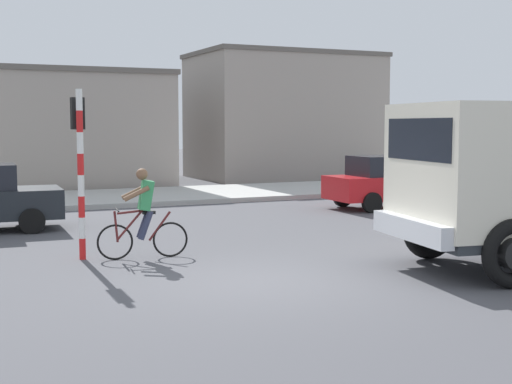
# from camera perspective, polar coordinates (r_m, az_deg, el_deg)

# --- Properties ---
(ground_plane) EXTENTS (120.00, 120.00, 0.00)m
(ground_plane) POSITION_cam_1_polar(r_m,az_deg,el_deg) (11.70, 0.56, -7.12)
(ground_plane) COLOR #4C4C51
(sidewalk_far) EXTENTS (80.00, 5.00, 0.16)m
(sidewalk_far) POSITION_cam_1_polar(r_m,az_deg,el_deg) (24.31, -12.99, -0.53)
(sidewalk_far) COLOR #ADADA8
(sidewalk_far) RESTS_ON ground
(cyclist) EXTENTS (1.72, 0.53, 1.72)m
(cyclist) POSITION_cam_1_polar(r_m,az_deg,el_deg) (13.64, -9.02, -1.71)
(cyclist) COLOR black
(cyclist) RESTS_ON ground
(traffic_light_pole) EXTENTS (0.24, 0.43, 3.20)m
(traffic_light_pole) POSITION_cam_1_polar(r_m,az_deg,el_deg) (13.76, -13.96, 3.29)
(traffic_light_pole) COLOR red
(traffic_light_pole) RESTS_ON ground
(car_far_side) EXTENTS (4.06, 1.99, 1.60)m
(car_far_side) POSITION_cam_1_polar(r_m,az_deg,el_deg) (22.07, 10.77, 0.84)
(car_far_side) COLOR red
(car_far_side) RESTS_ON ground
(building_mid_block) EXTENTS (8.09, 7.67, 4.68)m
(building_mid_block) POSITION_cam_1_polar(r_m,az_deg,el_deg) (30.72, -15.53, 4.86)
(building_mid_block) COLOR #9E9389
(building_mid_block) RESTS_ON ground
(building_corner_right) EXTENTS (8.55, 5.62, 5.92)m
(building_corner_right) POSITION_cam_1_polar(r_m,az_deg,el_deg) (34.47, 2.22, 6.12)
(building_corner_right) COLOR #9E9389
(building_corner_right) RESTS_ON ground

